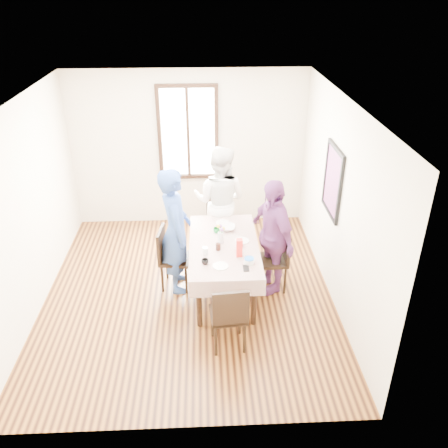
{
  "coord_description": "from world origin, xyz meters",
  "views": [
    {
      "loc": [
        0.24,
        -5.43,
        4.0
      ],
      "look_at": [
        0.5,
        -0.01,
        1.1
      ],
      "focal_mm": 37.5,
      "sensor_mm": 36.0,
      "label": 1
    }
  ],
  "objects_px": {
    "chair_near": "(228,314)",
    "person_far": "(221,202)",
    "chair_far": "(221,225)",
    "chair_left": "(175,259)",
    "person_right": "(272,237)",
    "chair_right": "(272,260)",
    "dining_table": "(224,268)",
    "person_left": "(175,231)"
  },
  "relations": [
    {
      "from": "chair_near",
      "to": "person_far",
      "type": "distance_m",
      "value": 2.24
    },
    {
      "from": "chair_far",
      "to": "chair_left",
      "type": "bearing_deg",
      "value": 51.43
    },
    {
      "from": "person_far",
      "to": "person_right",
      "type": "xyz_separation_m",
      "value": [
        0.66,
        -1.04,
        -0.05
      ]
    },
    {
      "from": "chair_far",
      "to": "person_far",
      "type": "relative_size",
      "value": 0.51
    },
    {
      "from": "chair_far",
      "to": "person_right",
      "type": "bearing_deg",
      "value": 118.59
    },
    {
      "from": "person_far",
      "to": "chair_right",
      "type": "bearing_deg",
      "value": 141.76
    },
    {
      "from": "person_right",
      "to": "chair_near",
      "type": "bearing_deg",
      "value": -52.09
    },
    {
      "from": "dining_table",
      "to": "chair_left",
      "type": "xyz_separation_m",
      "value": [
        -0.68,
        0.15,
        0.08
      ]
    },
    {
      "from": "chair_near",
      "to": "chair_far",
      "type": "bearing_deg",
      "value": 84.88
    },
    {
      "from": "chair_right",
      "to": "person_right",
      "type": "relative_size",
      "value": 0.54
    },
    {
      "from": "chair_left",
      "to": "chair_far",
      "type": "relative_size",
      "value": 1.0
    },
    {
      "from": "person_left",
      "to": "chair_far",
      "type": "bearing_deg",
      "value": -42.73
    },
    {
      "from": "dining_table",
      "to": "chair_near",
      "type": "relative_size",
      "value": 1.77
    },
    {
      "from": "dining_table",
      "to": "chair_far",
      "type": "distance_m",
      "value": 1.11
    },
    {
      "from": "chair_right",
      "to": "chair_far",
      "type": "distance_m",
      "value": 1.26
    },
    {
      "from": "dining_table",
      "to": "person_right",
      "type": "distance_m",
      "value": 0.81
    },
    {
      "from": "chair_left",
      "to": "person_left",
      "type": "height_order",
      "value": "person_left"
    },
    {
      "from": "dining_table",
      "to": "person_right",
      "type": "bearing_deg",
      "value": 4.37
    },
    {
      "from": "chair_near",
      "to": "person_left",
      "type": "relative_size",
      "value": 0.5
    },
    {
      "from": "dining_table",
      "to": "chair_right",
      "type": "bearing_deg",
      "value": 4.26
    },
    {
      "from": "chair_left",
      "to": "chair_near",
      "type": "distance_m",
      "value": 1.43
    },
    {
      "from": "chair_right",
      "to": "person_far",
      "type": "relative_size",
      "value": 0.51
    },
    {
      "from": "chair_left",
      "to": "person_left",
      "type": "distance_m",
      "value": 0.45
    },
    {
      "from": "chair_left",
      "to": "chair_near",
      "type": "bearing_deg",
      "value": 35.61
    },
    {
      "from": "dining_table",
      "to": "chair_near",
      "type": "height_order",
      "value": "chair_near"
    },
    {
      "from": "chair_far",
      "to": "person_left",
      "type": "bearing_deg",
      "value": 52.16
    },
    {
      "from": "chair_near",
      "to": "person_far",
      "type": "xyz_separation_m",
      "value": [
        0.0,
        2.2,
        0.43
      ]
    },
    {
      "from": "chair_near",
      "to": "person_far",
      "type": "bearing_deg",
      "value": 84.88
    },
    {
      "from": "chair_right",
      "to": "person_far",
      "type": "distance_m",
      "value": 1.31
    },
    {
      "from": "chair_near",
      "to": "person_left",
      "type": "bearing_deg",
      "value": 112.48
    },
    {
      "from": "person_right",
      "to": "person_far",
      "type": "bearing_deg",
      "value": -170.08
    },
    {
      "from": "person_left",
      "to": "person_right",
      "type": "height_order",
      "value": "person_left"
    },
    {
      "from": "chair_right",
      "to": "person_far",
      "type": "bearing_deg",
      "value": 31.35
    },
    {
      "from": "person_far",
      "to": "chair_far",
      "type": "bearing_deg",
      "value": -71.34
    },
    {
      "from": "chair_left",
      "to": "chair_far",
      "type": "distance_m",
      "value": 1.17
    },
    {
      "from": "person_left",
      "to": "person_far",
      "type": "distance_m",
      "value": 1.15
    },
    {
      "from": "chair_right",
      "to": "chair_near",
      "type": "height_order",
      "value": "same"
    },
    {
      "from": "chair_near",
      "to": "person_left",
      "type": "height_order",
      "value": "person_left"
    },
    {
      "from": "chair_right",
      "to": "chair_far",
      "type": "bearing_deg",
      "value": 30.85
    },
    {
      "from": "chair_left",
      "to": "chair_near",
      "type": "height_order",
      "value": "same"
    },
    {
      "from": "chair_right",
      "to": "chair_far",
      "type": "relative_size",
      "value": 1.0
    },
    {
      "from": "dining_table",
      "to": "person_far",
      "type": "bearing_deg",
      "value": 90.0
    }
  ]
}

